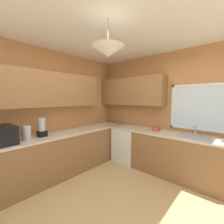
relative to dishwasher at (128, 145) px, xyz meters
name	(u,v)px	position (x,y,z in m)	size (l,w,h in m)	color
ground_plane	(108,210)	(0.80, -1.59, -0.42)	(8.49, 8.49, 0.00)	tan
room_shell	(99,86)	(0.02, -1.02, 1.44)	(3.65, 3.98, 2.72)	#C6844C
counter_run_left	(57,155)	(-0.66, -1.59, 0.02)	(0.65, 3.59, 0.89)	olive
counter_run_back	(166,153)	(1.01, 0.03, 0.02)	(2.74, 0.65, 0.89)	olive
dishwasher	(128,145)	(0.00, 0.00, 0.00)	(0.60, 0.60, 0.85)	white
microwave	(2,135)	(-0.66, -2.51, 0.61)	(0.48, 0.36, 0.29)	black
kettle	(26,133)	(-0.64, -2.15, 0.60)	(0.14, 0.14, 0.25)	#B7B7BC
sink_assembly	(193,136)	(1.50, 0.04, 0.48)	(0.53, 0.40, 0.19)	#9EA0A5
bowl	(156,129)	(0.75, 0.03, 0.51)	(0.18, 0.18, 0.09)	#B74C42
blender_appliance	(42,128)	(-0.66, -1.88, 0.63)	(0.15, 0.15, 0.36)	black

